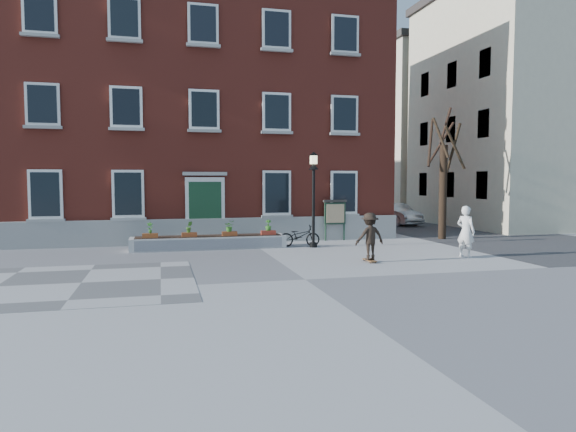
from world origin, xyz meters
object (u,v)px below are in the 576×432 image
object	(u,v)px
bystander	(466,232)
lamp_post	(314,186)
skateboarder	(370,236)
notice_board	(335,213)
bicycle	(300,236)
parked_car	(396,214)

from	to	relation	value
bystander	lamp_post	world-z (taller)	lamp_post
skateboarder	notice_board	bearing A→B (deg)	81.65
bicycle	notice_board	world-z (taller)	notice_board
bicycle	lamp_post	distance (m)	2.18
bicycle	lamp_post	size ratio (longest dim) A/B	0.43
bystander	skateboarder	size ratio (longest dim) A/B	1.11
parked_car	lamp_post	size ratio (longest dim) A/B	1.02
skateboarder	bicycle	bearing A→B (deg)	105.32
bystander	notice_board	size ratio (longest dim) A/B	0.99
lamp_post	notice_board	size ratio (longest dim) A/B	2.10
parked_car	bystander	size ratio (longest dim) A/B	2.15
bicycle	skateboarder	distance (m)	4.69
parked_car	skateboarder	bearing A→B (deg)	-127.62
bicycle	parked_car	size ratio (longest dim) A/B	0.42
notice_board	skateboarder	world-z (taller)	notice_board
parked_car	bystander	world-z (taller)	bystander
parked_car	skateboarder	xyz separation A→B (m)	(-7.37, -13.23, 0.21)
bystander	skateboarder	xyz separation A→B (m)	(-3.77, -0.17, -0.06)
bicycle	bystander	xyz separation A→B (m)	(5.01, -4.33, 0.48)
bicycle	bystander	bearing A→B (deg)	-123.40
bystander	skateboarder	bearing A→B (deg)	64.92
bystander	lamp_post	size ratio (longest dim) A/B	0.47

